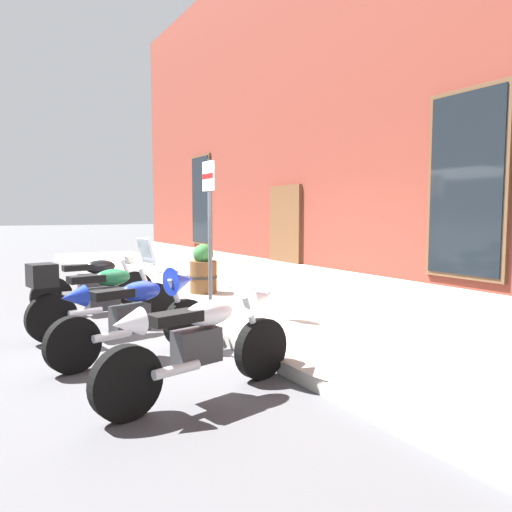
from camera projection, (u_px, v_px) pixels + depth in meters
ground_plane at (199, 333)px, 7.05m from camera, size 140.00×140.00×0.00m
sidewalk at (284, 317)px, 7.78m from camera, size 27.53×2.94×0.15m
brick_pub_facade at (467, 106)px, 9.61m from camera, size 21.53×5.75×7.65m
motorcycle_black_naked at (96, 284)px, 8.50m from camera, size 0.62×2.10×0.98m
motorcycle_green_touring at (99, 296)px, 6.87m from camera, size 0.76×2.17×1.35m
motorcycle_blue_sport at (140, 310)px, 5.82m from camera, size 0.79×2.08×1.05m
motorcycle_white_sport at (209, 336)px, 4.60m from camera, size 0.73×2.14×1.04m
parking_sign at (209, 215)px, 7.42m from camera, size 0.36×0.07×2.38m
barrel_planter at (203, 271)px, 9.66m from camera, size 0.56×0.56×0.97m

